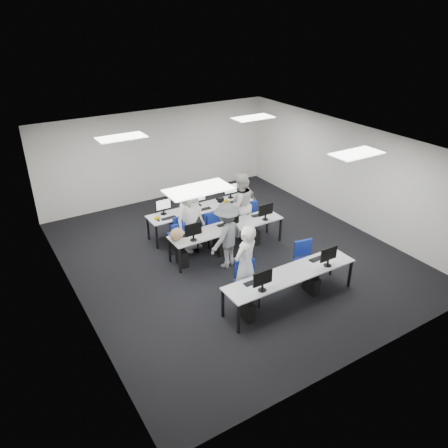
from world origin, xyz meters
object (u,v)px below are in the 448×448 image
chair_4 (245,224)px  student_2 (190,218)px  chair_6 (211,230)px  student_1 (240,205)px  chair_3 (213,235)px  photographer (227,236)px  chair_5 (177,241)px  chair_7 (247,219)px  chair_1 (306,269)px  student_0 (245,265)px  student_3 (244,204)px  desk_front (291,275)px  chair_2 (186,242)px  chair_0 (247,291)px  desk_mid (227,228)px

chair_4 → student_2: size_ratio=0.49×
chair_6 → student_1: bearing=-9.8°
chair_4 → chair_3: bearing=-173.2°
student_1 → photographer: size_ratio=1.08×
chair_5 → chair_6: size_ratio=1.06×
student_1 → chair_7: bearing=-147.5°
chair_1 → student_1: (-0.05, 2.79, 0.62)m
chair_1 → student_0: size_ratio=0.53×
student_3 → desk_front: bearing=-118.6°
chair_2 → student_0: size_ratio=0.53×
chair_0 → chair_5: 2.91m
desk_front → student_3: size_ratio=1.99×
chair_5 → chair_7: size_ratio=0.95×
chair_6 → photographer: 1.62m
chair_6 → student_0: size_ratio=0.44×
chair_2 → student_2: size_ratio=0.53×
chair_0 → chair_7: 3.65m
chair_1 → chair_3: bearing=120.7°
student_1 → desk_front: bearing=80.4°
desk_mid → chair_4: (0.99, 0.59, -0.40)m
chair_6 → student_3: 1.23m
chair_2 → student_3: 2.13m
chair_2 → chair_5: bearing=120.6°
desk_mid → student_2: 1.04m
chair_4 → student_1: student_1 is taller
chair_7 → student_2: student_2 is taller
chair_3 → chair_1: bearing=-56.0°
chair_6 → desk_front: bearing=-84.7°
student_3 → chair_7: bearing=-1.3°
student_0 → chair_1: bearing=156.7°
chair_6 → student_0: 3.10m
chair_2 → chair_3: chair_2 is taller
chair_2 → chair_3: bearing=-6.6°
chair_3 → student_0: student_0 is taller
chair_2 → photographer: bearing=-69.6°
chair_5 → chair_7: (2.35, 0.11, 0.02)m
chair_5 → student_3: size_ratio=0.54×
chair_0 → chair_7: (2.07, 3.01, -0.02)m
desk_mid → chair_5: bearing=146.3°
desk_mid → chair_3: (-0.12, 0.54, -0.41)m
desk_mid → student_0: size_ratio=1.72×
chair_0 → chair_4: size_ratio=1.09×
student_0 → student_3: student_0 is taller
chair_5 → chair_6: 1.11m
desk_front → chair_7: 3.70m
desk_front → student_3: 3.61m
chair_0 → desk_front: bearing=-9.5°
desk_mid → student_2: bearing=139.8°
chair_3 → chair_7: 1.39m
chair_1 → photographer: 2.07m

